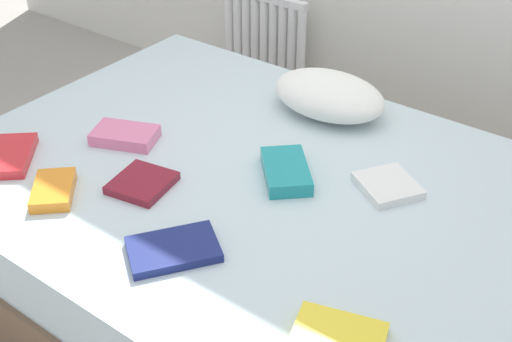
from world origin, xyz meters
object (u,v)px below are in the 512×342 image
object	(u,v)px
textbook_teal	(286,171)
textbook_maroon	(142,183)
radiator	(264,42)
textbook_yellow	(338,337)
textbook_white	(388,186)
textbook_red	(3,156)
pillow	(329,95)
textbook_pink	(125,135)
textbook_orange	(53,190)
textbook_navy	(173,249)
bed	(248,232)

from	to	relation	value
textbook_teal	textbook_maroon	distance (m)	0.46
radiator	textbook_yellow	distance (m)	2.17
textbook_teal	textbook_white	world-z (taller)	textbook_teal
textbook_maroon	textbook_red	distance (m)	0.52
radiator	textbook_yellow	size ratio (longest dim) A/B	2.40
textbook_teal	textbook_red	distance (m)	0.96
pillow	textbook_teal	bearing A→B (deg)	-75.48
textbook_pink	textbook_white	size ratio (longest dim) A/B	1.21
pillow	textbook_orange	world-z (taller)	pillow
pillow	textbook_teal	distance (m)	0.47
textbook_teal	textbook_orange	distance (m)	0.74
textbook_pink	radiator	bearing A→B (deg)	81.81
textbook_orange	textbook_pink	bearing A→B (deg)	145.84
pillow	textbook_navy	distance (m)	0.95
textbook_white	textbook_maroon	size ratio (longest dim) A/B	1.00
radiator	textbook_maroon	bearing A→B (deg)	-68.35
textbook_yellow	textbook_maroon	distance (m)	0.85
pillow	textbook_teal	world-z (taller)	pillow
radiator	textbook_teal	distance (m)	1.48
radiator	textbook_pink	xyz separation A→B (m)	(0.33, -1.30, 0.18)
pillow	textbook_white	xyz separation A→B (m)	(0.41, -0.32, -0.06)
textbook_red	textbook_maroon	bearing A→B (deg)	68.30
textbook_navy	textbook_orange	world-z (taller)	textbook_orange
textbook_navy	textbook_maroon	world-z (taller)	same
textbook_navy	textbook_red	distance (m)	0.78
textbook_maroon	textbook_teal	bearing A→B (deg)	32.90
radiator	textbook_white	distance (m)	1.59
textbook_red	bed	bearing A→B (deg)	80.25
textbook_yellow	radiator	bearing A→B (deg)	113.81
textbook_pink	textbook_maroon	bearing A→B (deg)	-56.30
textbook_white	textbook_teal	bearing A→B (deg)	-122.26
pillow	textbook_navy	size ratio (longest dim) A/B	1.78
textbook_orange	textbook_navy	bearing A→B (deg)	49.48
radiator	textbook_navy	xyz separation A→B (m)	(0.88, -1.64, 0.17)
radiator	textbook_orange	distance (m)	1.71
textbook_yellow	textbook_navy	xyz separation A→B (m)	(-0.53, 0.00, -0.00)
pillow	textbook_navy	xyz separation A→B (m)	(0.08, -0.95, -0.06)
textbook_white	pillow	bearing A→B (deg)	175.62
pillow	textbook_yellow	distance (m)	1.13
textbook_teal	textbook_navy	distance (m)	0.50
pillow	textbook_red	distance (m)	1.18
textbook_navy	textbook_orange	distance (m)	0.49
textbook_pink	bed	bearing A→B (deg)	-11.03
textbook_teal	textbook_yellow	bearing A→B (deg)	1.71
radiator	bed	bearing A→B (deg)	-56.25
textbook_teal	textbook_red	size ratio (longest dim) A/B	0.98
bed	textbook_yellow	bearing A→B (deg)	-35.79
textbook_teal	textbook_red	bearing A→B (deg)	-102.48
pillow	textbook_pink	bearing A→B (deg)	-127.77
radiator	textbook_teal	xyz separation A→B (m)	(0.92, -1.14, 0.18)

